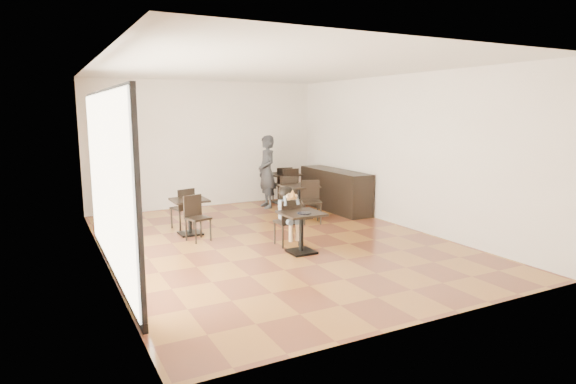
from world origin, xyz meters
TOP-DOWN VIEW (x-y plane):
  - floor at (0.00, 0.00)m, footprint 6.00×8.00m
  - ceiling at (0.00, 0.00)m, footprint 6.00×8.00m
  - wall_back at (0.00, 4.00)m, footprint 6.00×0.01m
  - wall_front at (0.00, -4.00)m, footprint 6.00×0.01m
  - wall_left at (-3.00, 0.00)m, footprint 0.01×8.00m
  - wall_right at (3.00, 0.00)m, footprint 0.01×8.00m
  - storefront_window at (-2.97, -0.50)m, footprint 0.04×4.50m
  - child_table at (0.10, -0.87)m, footprint 0.68×0.68m
  - child_chair at (0.10, -0.32)m, footprint 0.39×0.39m
  - child at (0.10, -0.32)m, footprint 0.39×0.54m
  - plate at (0.10, -0.97)m, footprint 0.24×0.24m
  - pizza_slice at (0.10, -0.51)m, footprint 0.25×0.19m
  - adult_patron at (1.28, 3.06)m, footprint 0.48×0.70m
  - cafe_table_mid at (1.40, 1.57)m, footprint 0.94×0.94m
  - cafe_table_left at (-1.25, 1.28)m, footprint 0.84×0.84m
  - cafe_table_back at (1.92, 3.36)m, footprint 0.81×0.81m
  - chair_mid_a at (1.40, 2.12)m, footprint 0.54×0.54m
  - chair_mid_b at (1.40, 1.02)m, footprint 0.54×0.54m
  - chair_left_a at (-1.25, 1.83)m, footprint 0.48×0.48m
  - chair_left_b at (-1.25, 0.73)m, footprint 0.48×0.48m
  - chair_back_a at (1.93, 3.50)m, footprint 0.46×0.46m
  - chair_back_b at (1.93, 2.81)m, footprint 0.46×0.46m
  - service_counter at (2.65, 2.00)m, footprint 0.60×2.40m

SIDE VIEW (x-z plane):
  - floor at x=0.00m, z-range -0.01..0.01m
  - cafe_table_left at x=-1.25m, z-range 0.00..0.72m
  - child_table at x=0.10m, z-range 0.00..0.72m
  - cafe_table_mid at x=1.40m, z-range 0.00..0.77m
  - cafe_table_back at x=1.92m, z-range 0.00..0.80m
  - chair_left_a at x=-1.25m, z-range 0.00..0.86m
  - chair_left_b at x=-1.25m, z-range 0.00..0.86m
  - child_chair at x=0.10m, z-range 0.00..0.87m
  - chair_mid_a at x=1.40m, z-range 0.00..0.93m
  - chair_mid_b at x=1.40m, z-range 0.00..0.93m
  - chair_back_a at x=1.93m, z-range 0.00..0.97m
  - chair_back_b at x=1.93m, z-range 0.00..0.97m
  - service_counter at x=2.65m, z-range 0.00..1.00m
  - child at x=0.10m, z-range 0.00..1.09m
  - plate at x=0.10m, z-range 0.72..0.73m
  - adult_patron at x=1.28m, z-range 0.00..1.84m
  - pizza_slice at x=0.10m, z-range 0.91..0.97m
  - storefront_window at x=-2.97m, z-range 0.10..2.70m
  - wall_back at x=0.00m, z-range 0.00..3.20m
  - wall_front at x=0.00m, z-range 0.00..3.20m
  - wall_left at x=-3.00m, z-range 0.00..3.20m
  - wall_right at x=3.00m, z-range 0.00..3.20m
  - ceiling at x=0.00m, z-range 3.20..3.21m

